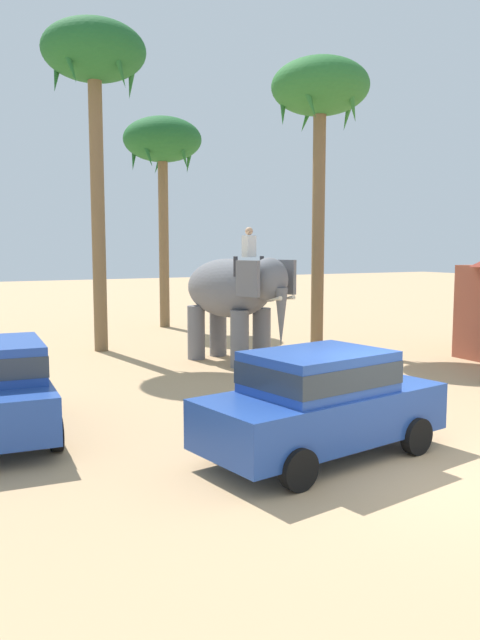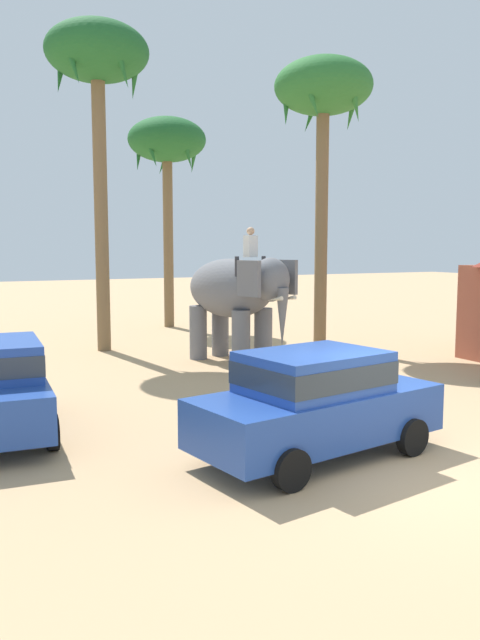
{
  "view_description": "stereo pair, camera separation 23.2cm",
  "coord_description": "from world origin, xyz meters",
  "px_view_note": "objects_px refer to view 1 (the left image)",
  "views": [
    {
      "loc": [
        -6.49,
        -6.52,
        3.29
      ],
      "look_at": [
        0.64,
        6.48,
        1.6
      ],
      "focal_mm": 35.25,
      "sensor_mm": 36.0,
      "label": 1
    },
    {
      "loc": [
        -6.29,
        -6.63,
        3.29
      ],
      "look_at": [
        0.64,
        6.48,
        1.6
      ],
      "focal_mm": 35.25,
      "sensor_mm": 36.0,
      "label": 2
    }
  ],
  "objects_px": {
    "car_sedan_foreground": "(321,399)",
    "palm_tree_near_hut": "(94,64)",
    "palm_tree_far_back": "(320,97)",
    "elephant_with_mahout": "(234,294)",
    "palm_tree_left_of_road": "(163,146)"
  },
  "relations": [
    {
      "from": "palm_tree_near_hut",
      "to": "palm_tree_far_back",
      "type": "distance_m",
      "value": 7.21
    },
    {
      "from": "elephant_with_mahout",
      "to": "palm_tree_near_hut",
      "type": "xyz_separation_m",
      "value": [
        -2.8,
        3.89,
        6.94
      ]
    },
    {
      "from": "palm_tree_far_back",
      "to": "palm_tree_left_of_road",
      "type": "bearing_deg",
      "value": 109.28
    },
    {
      "from": "car_sedan_foreground",
      "to": "elephant_with_mahout",
      "type": "distance_m",
      "value": 8.54
    },
    {
      "from": "car_sedan_foreground",
      "to": "palm_tree_far_back",
      "type": "bearing_deg",
      "value": 54.62
    },
    {
      "from": "car_sedan_foreground",
      "to": "palm_tree_near_hut",
      "type": "xyz_separation_m",
      "value": [
        -0.05,
        11.91,
        8.0
      ]
    },
    {
      "from": "car_sedan_foreground",
      "to": "palm_tree_near_hut",
      "type": "relative_size",
      "value": 0.42
    },
    {
      "from": "car_sedan_foreground",
      "to": "elephant_with_mahout",
      "type": "bearing_deg",
      "value": 71.09
    },
    {
      "from": "elephant_with_mahout",
      "to": "palm_tree_far_back",
      "type": "distance_m",
      "value": 7.47
    },
    {
      "from": "car_sedan_foreground",
      "to": "palm_tree_left_of_road",
      "type": "xyz_separation_m",
      "value": [
        4.1,
        16.74,
        6.53
      ]
    },
    {
      "from": "car_sedan_foreground",
      "to": "elephant_with_mahout",
      "type": "relative_size",
      "value": 1.07
    },
    {
      "from": "palm_tree_left_of_road",
      "to": "palm_tree_far_back",
      "type": "relative_size",
      "value": 0.92
    },
    {
      "from": "palm_tree_far_back",
      "to": "car_sedan_foreground",
      "type": "bearing_deg",
      "value": -125.38
    },
    {
      "from": "car_sedan_foreground",
      "to": "palm_tree_left_of_road",
      "type": "height_order",
      "value": "palm_tree_left_of_road"
    },
    {
      "from": "elephant_with_mahout",
      "to": "palm_tree_left_of_road",
      "type": "relative_size",
      "value": 0.47
    }
  ]
}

